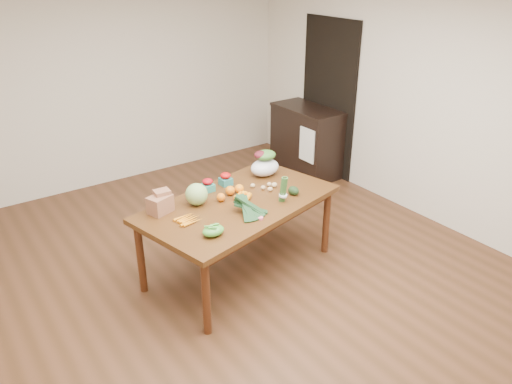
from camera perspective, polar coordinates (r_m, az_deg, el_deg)
floor at (r=4.79m, az=-1.48°, el=-10.31°), size 6.00×6.00×0.00m
room_walls at (r=4.15m, az=-1.69°, el=5.00°), size 5.02×6.02×2.70m
dining_table at (r=4.77m, az=-1.91°, el=-5.10°), size 2.01×1.40×0.75m
doorway_dark at (r=6.93m, az=8.25°, el=10.53°), size 0.02×1.00×2.10m
cabinet at (r=7.01m, az=5.76°, el=5.87°), size 0.52×1.02×0.94m
dish_towel at (r=6.60m, az=5.84°, el=5.35°), size 0.02×0.28×0.45m
paper_bag at (r=4.43m, az=-10.90°, el=-1.20°), size 0.31×0.28×0.19m
cabbage at (r=4.52m, az=-6.81°, el=-0.26°), size 0.20×0.20×0.20m
strawberry_basket_a at (r=4.80m, az=-5.53°, el=0.68°), size 0.13×0.13×0.10m
strawberry_basket_b at (r=4.91m, az=-3.49°, el=1.37°), size 0.13×0.13×0.10m
orange_a at (r=4.59m, az=-4.02°, el=-0.61°), size 0.08×0.08×0.08m
orange_b at (r=4.70m, az=-2.98°, el=0.16°), size 0.09×0.09×0.09m
orange_c at (r=4.74m, az=-1.92°, el=0.37°), size 0.09×0.09×0.09m
mandarin_cluster at (r=4.63m, az=-1.46°, el=-0.31°), size 0.22×0.22×0.08m
carrots at (r=4.29m, az=-7.79°, el=-3.11°), size 0.26×0.23×0.03m
snap_pea_bag at (r=4.04m, az=-4.91°, el=-4.42°), size 0.19×0.14×0.08m
kale_bunch at (r=4.31m, az=-0.49°, el=-1.77°), size 0.40×0.46×0.16m
asparagus_bundle at (r=4.54m, az=3.13°, el=0.31°), size 0.10×0.13×0.26m
potato_a at (r=4.81m, az=0.81°, el=0.51°), size 0.05×0.04×0.04m
potato_b at (r=4.78m, az=1.62°, el=0.33°), size 0.05×0.05×0.04m
potato_c at (r=4.89m, az=1.53°, el=0.89°), size 0.05×0.04×0.04m
potato_d at (r=4.86m, az=-0.38°, el=0.74°), size 0.05×0.04×0.04m
potato_e at (r=4.86m, az=2.10°, el=0.82°), size 0.06×0.05×0.05m
avocado_a at (r=4.71m, az=4.30°, el=0.11°), size 0.11×0.13×0.08m
avocado_b at (r=4.75m, az=4.33°, el=0.25°), size 0.10×0.12×0.07m
salad_bag at (r=5.09m, az=1.01°, el=3.18°), size 0.36×0.30×0.24m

